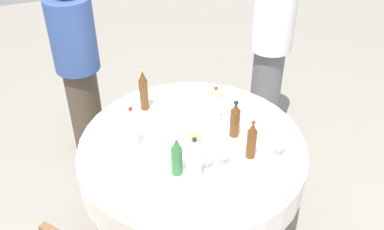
% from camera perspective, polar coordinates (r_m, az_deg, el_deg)
% --- Properties ---
extents(ground_plane, '(10.00, 10.00, 0.00)m').
position_cam_1_polar(ground_plane, '(3.23, 0.00, -13.70)').
color(ground_plane, gray).
extents(dining_table, '(1.46, 1.46, 0.74)m').
position_cam_1_polar(dining_table, '(2.81, 0.00, -5.76)').
color(dining_table, white).
rests_on(dining_table, ground_plane).
extents(bottle_clear_rear, '(0.07, 0.07, 0.29)m').
position_cam_1_polar(bottle_clear_rear, '(2.37, 0.33, -6.10)').
color(bottle_clear_rear, silver).
rests_on(bottle_clear_rear, dining_table).
extents(bottle_brown_front, '(0.07, 0.07, 0.26)m').
position_cam_1_polar(bottle_brown_front, '(2.70, 5.76, -0.66)').
color(bottle_brown_front, '#593314').
rests_on(bottle_brown_front, dining_table).
extents(bottle_clear_far, '(0.06, 0.06, 0.28)m').
position_cam_1_polar(bottle_clear_far, '(2.62, -7.95, -1.78)').
color(bottle_clear_far, silver).
rests_on(bottle_clear_far, dining_table).
extents(bottle_brown_inner, '(0.06, 0.06, 0.26)m').
position_cam_1_polar(bottle_brown_inner, '(2.55, 7.96, -3.40)').
color(bottle_brown_inner, '#593314').
rests_on(bottle_brown_inner, dining_table).
extents(bottle_brown_right, '(0.06, 0.06, 0.31)m').
position_cam_1_polar(bottle_brown_right, '(2.94, -6.47, 3.19)').
color(bottle_brown_right, '#593314').
rests_on(bottle_brown_right, dining_table).
extents(bottle_green_south, '(0.07, 0.07, 0.26)m').
position_cam_1_polar(bottle_green_south, '(2.41, -2.05, -5.60)').
color(bottle_green_south, '#2D6B38').
rests_on(bottle_green_south, dining_table).
extents(bottle_clear_near, '(0.06, 0.06, 0.28)m').
position_cam_1_polar(bottle_clear_near, '(2.80, 3.13, 1.09)').
color(bottle_clear_near, silver).
rests_on(bottle_clear_near, dining_table).
extents(wine_glass_inner, '(0.07, 0.07, 0.14)m').
position_cam_1_polar(wine_glass_inner, '(2.61, 11.69, -3.51)').
color(wine_glass_inner, white).
rests_on(wine_glass_inner, dining_table).
extents(wine_glass_right, '(0.07, 0.07, 0.13)m').
position_cam_1_polar(wine_glass_right, '(2.50, 4.28, -4.83)').
color(wine_glass_right, white).
rests_on(wine_glass_right, dining_table).
extents(wine_glass_south, '(0.07, 0.07, 0.14)m').
position_cam_1_polar(wine_glass_south, '(2.46, 2.00, -5.23)').
color(wine_glass_south, white).
rests_on(wine_glass_south, dining_table).
extents(plate_mid, '(0.21, 0.21, 0.04)m').
position_cam_1_polar(plate_mid, '(2.71, 0.39, -3.21)').
color(plate_mid, white).
rests_on(plate_mid, dining_table).
extents(plate_east, '(0.25, 0.25, 0.04)m').
position_cam_1_polar(plate_east, '(3.13, 3.22, 2.64)').
color(plate_east, white).
rests_on(plate_east, dining_table).
extents(fork_front, '(0.09, 0.17, 0.00)m').
position_cam_1_polar(fork_front, '(2.36, -2.06, -10.78)').
color(fork_front, silver).
rests_on(fork_front, dining_table).
extents(folded_napkin, '(0.18, 0.18, 0.02)m').
position_cam_1_polar(folded_napkin, '(2.95, 5.61, 0.16)').
color(folded_napkin, white).
rests_on(folded_napkin, dining_table).
extents(person_rear, '(0.34, 0.34, 1.60)m').
position_cam_1_polar(person_rear, '(3.43, -14.95, 6.21)').
color(person_rear, '#4C3F33').
rests_on(person_rear, ground_plane).
extents(person_front, '(0.34, 0.34, 1.59)m').
position_cam_1_polar(person_front, '(3.63, 10.38, 8.39)').
color(person_front, slate).
rests_on(person_front, ground_plane).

